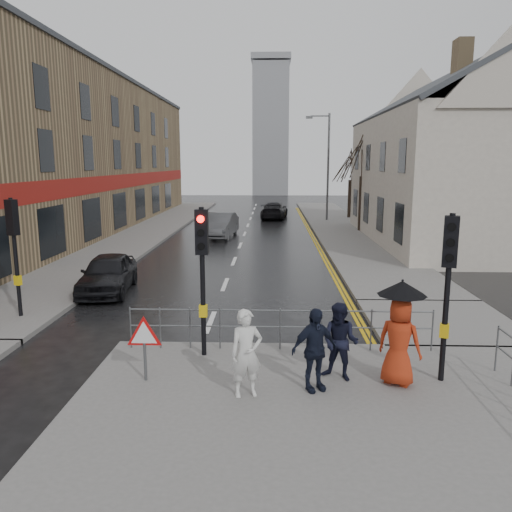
# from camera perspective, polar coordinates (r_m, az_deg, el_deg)

# --- Properties ---
(ground) EXTENTS (120.00, 120.00, 0.00)m
(ground) POSITION_cam_1_polar(r_m,az_deg,el_deg) (11.66, -7.06, -12.11)
(ground) COLOR black
(ground) RESTS_ON ground
(near_pavement) EXTENTS (10.00, 9.00, 0.14)m
(near_pavement) POSITION_cam_1_polar(r_m,az_deg,el_deg) (8.48, 10.82, -21.00)
(near_pavement) COLOR #605E5B
(near_pavement) RESTS_ON ground
(left_pavement) EXTENTS (4.00, 44.00, 0.14)m
(left_pavement) POSITION_cam_1_polar(r_m,az_deg,el_deg) (34.90, -11.87, 3.10)
(left_pavement) COLOR #605E5B
(left_pavement) RESTS_ON ground
(right_pavement) EXTENTS (4.00, 40.00, 0.14)m
(right_pavement) POSITION_cam_1_polar(r_m,az_deg,el_deg) (36.21, 9.38, 3.45)
(right_pavement) COLOR #605E5B
(right_pavement) RESTS_ON ground
(pavement_bridge_right) EXTENTS (4.00, 4.20, 0.14)m
(pavement_bridge_right) POSITION_cam_1_polar(r_m,az_deg,el_deg) (15.09, 20.28, -7.10)
(pavement_bridge_right) COLOR #605E5B
(pavement_bridge_right) RESTS_ON ground
(building_left_terrace) EXTENTS (8.00, 42.00, 10.00)m
(building_left_terrace) POSITION_cam_1_polar(r_m,az_deg,el_deg) (35.40, -21.41, 10.71)
(building_left_terrace) COLOR #927954
(building_left_terrace) RESTS_ON ground
(building_right_cream) EXTENTS (9.00, 16.40, 10.10)m
(building_right_cream) POSITION_cam_1_polar(r_m,az_deg,el_deg) (30.41, 21.92, 10.40)
(building_right_cream) COLOR beige
(building_right_cream) RESTS_ON ground
(church_tower) EXTENTS (5.00, 5.00, 18.00)m
(church_tower) POSITION_cam_1_polar(r_m,az_deg,el_deg) (72.76, 1.68, 14.14)
(church_tower) COLOR gray
(church_tower) RESTS_ON ground
(traffic_signal_near_left) EXTENTS (0.28, 0.27, 3.40)m
(traffic_signal_near_left) POSITION_cam_1_polar(r_m,az_deg,el_deg) (11.12, -6.17, 0.03)
(traffic_signal_near_left) COLOR black
(traffic_signal_near_left) RESTS_ON near_pavement
(traffic_signal_near_right) EXTENTS (0.34, 0.33, 3.40)m
(traffic_signal_near_right) POSITION_cam_1_polar(r_m,az_deg,el_deg) (10.42, 21.17, -1.34)
(traffic_signal_near_right) COLOR black
(traffic_signal_near_right) RESTS_ON near_pavement
(traffic_signal_far_left) EXTENTS (0.34, 0.33, 3.40)m
(traffic_signal_far_left) POSITION_cam_1_polar(r_m,az_deg,el_deg) (15.56, -25.93, 2.04)
(traffic_signal_far_left) COLOR black
(traffic_signal_far_left) RESTS_ON left_pavement
(guard_railing_front) EXTENTS (7.14, 0.04, 1.00)m
(guard_railing_front) POSITION_cam_1_polar(r_m,az_deg,el_deg) (11.80, 2.77, -7.32)
(guard_railing_front) COLOR #595B5E
(guard_railing_front) RESTS_ON near_pavement
(warning_sign) EXTENTS (0.80, 0.07, 1.35)m
(warning_sign) POSITION_cam_1_polar(r_m,az_deg,el_deg) (10.34, -12.67, -9.12)
(warning_sign) COLOR #595B5E
(warning_sign) RESTS_ON near_pavement
(street_lamp) EXTENTS (1.83, 0.25, 8.00)m
(street_lamp) POSITION_cam_1_polar(r_m,az_deg,el_deg) (38.84, 7.99, 10.82)
(street_lamp) COLOR #595B5E
(street_lamp) RESTS_ON right_pavement
(tree_near) EXTENTS (2.40, 2.40, 6.58)m
(tree_near) POSITION_cam_1_polar(r_m,az_deg,el_deg) (33.14, 12.08, 11.49)
(tree_near) COLOR #32261C
(tree_near) RESTS_ON right_pavement
(tree_far) EXTENTS (2.40, 2.40, 5.64)m
(tree_far) POSITION_cam_1_polar(r_m,az_deg,el_deg) (41.10, 10.76, 10.32)
(tree_far) COLOR #32261C
(tree_far) RESTS_ON right_pavement
(pedestrian_a) EXTENTS (0.70, 0.56, 1.68)m
(pedestrian_a) POSITION_cam_1_polar(r_m,az_deg,el_deg) (9.50, -1.11, -11.05)
(pedestrian_a) COLOR silver
(pedestrian_a) RESTS_ON near_pavement
(pedestrian_b) EXTENTS (0.96, 0.89, 1.59)m
(pedestrian_b) POSITION_cam_1_polar(r_m,az_deg,el_deg) (10.34, 9.60, -9.65)
(pedestrian_b) COLOR black
(pedestrian_b) RESTS_ON near_pavement
(pedestrian_with_umbrella) EXTENTS (1.03, 0.96, 2.11)m
(pedestrian_with_umbrella) POSITION_cam_1_polar(r_m,az_deg,el_deg) (10.27, 16.13, -8.05)
(pedestrian_with_umbrella) COLOR #AB2E13
(pedestrian_with_umbrella) RESTS_ON near_pavement
(pedestrian_d) EXTENTS (1.04, 0.77, 1.64)m
(pedestrian_d) POSITION_cam_1_polar(r_m,az_deg,el_deg) (9.80, 6.67, -10.57)
(pedestrian_d) COLOR black
(pedestrian_d) RESTS_ON near_pavement
(car_parked) EXTENTS (1.96, 4.09, 1.35)m
(car_parked) POSITION_cam_1_polar(r_m,az_deg,el_deg) (18.24, -16.57, -1.91)
(car_parked) COLOR black
(car_parked) RESTS_ON ground
(car_mid) EXTENTS (2.05, 4.67, 1.49)m
(car_mid) POSITION_cam_1_polar(r_m,az_deg,el_deg) (30.53, -4.16, 3.53)
(car_mid) COLOR #414246
(car_mid) RESTS_ON ground
(car_far) EXTENTS (2.39, 4.84, 1.35)m
(car_far) POSITION_cam_1_polar(r_m,az_deg,el_deg) (40.81, 2.11, 5.23)
(car_far) COLOR black
(car_far) RESTS_ON ground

